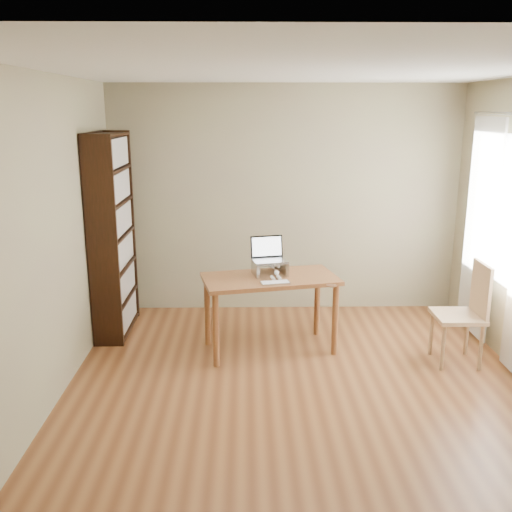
% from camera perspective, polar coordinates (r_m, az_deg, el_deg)
% --- Properties ---
extents(room, '(4.04, 4.54, 2.64)m').
position_cam_1_polar(room, '(4.41, 5.26, 1.06)').
color(room, brown).
rests_on(room, ground).
extents(bookshelf, '(0.30, 0.90, 2.10)m').
position_cam_1_polar(bookshelf, '(6.10, -14.13, 2.03)').
color(bookshelf, black).
rests_on(bookshelf, ground).
extents(curtains, '(0.03, 1.90, 2.25)m').
position_cam_1_polar(curtains, '(5.70, 23.59, 1.62)').
color(curtains, white).
rests_on(curtains, ground).
extents(desk, '(1.39, 0.90, 0.75)m').
position_cam_1_polar(desk, '(5.53, 1.42, -3.19)').
color(desk, brown).
rests_on(desk, ground).
extents(laptop_stand, '(0.32, 0.25, 0.13)m').
position_cam_1_polar(laptop_stand, '(5.55, 1.39, -1.05)').
color(laptop_stand, silver).
rests_on(laptop_stand, desk).
extents(laptop, '(0.36, 0.33, 0.23)m').
position_cam_1_polar(laptop, '(5.58, 1.38, 0.17)').
color(laptop, silver).
rests_on(laptop, laptop_stand).
extents(keyboard, '(0.29, 0.17, 0.02)m').
position_cam_1_polar(keyboard, '(5.29, 1.93, -2.69)').
color(keyboard, silver).
rests_on(keyboard, desk).
extents(coaster, '(0.10, 0.10, 0.01)m').
position_cam_1_polar(coaster, '(5.27, 7.54, -2.94)').
color(coaster, brown).
rests_on(coaster, desk).
extents(cat, '(0.25, 0.49, 0.16)m').
position_cam_1_polar(cat, '(5.59, 1.62, -1.12)').
color(cat, '#4C443B').
rests_on(cat, desk).
extents(chair, '(0.43, 0.43, 0.97)m').
position_cam_1_polar(chair, '(5.63, 20.29, -5.05)').
color(chair, tan).
rests_on(chair, ground).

